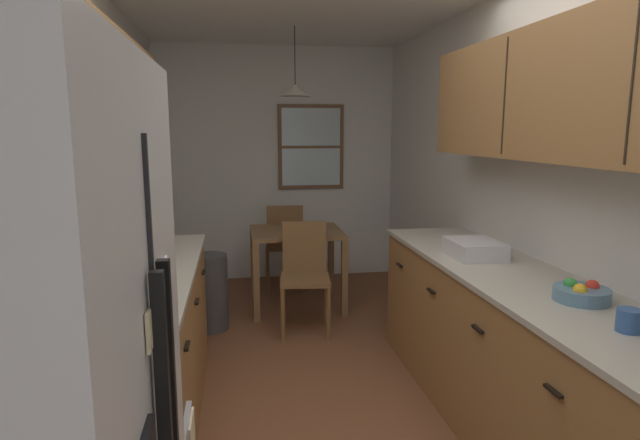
% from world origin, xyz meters
% --- Properties ---
extents(ground_plane, '(12.00, 12.00, 0.00)m').
position_xyz_m(ground_plane, '(0.00, 1.00, 0.00)').
color(ground_plane, brown).
extents(wall_left, '(0.10, 9.00, 2.55)m').
position_xyz_m(wall_left, '(-1.35, 1.00, 1.27)').
color(wall_left, silver).
rests_on(wall_left, ground).
extents(wall_right, '(0.10, 9.00, 2.55)m').
position_xyz_m(wall_right, '(1.35, 1.00, 1.27)').
color(wall_right, silver).
rests_on(wall_right, ground).
extents(wall_back, '(4.40, 0.10, 2.55)m').
position_xyz_m(wall_back, '(0.00, 3.65, 1.27)').
color(wall_back, silver).
rests_on(wall_back, ground).
extents(microwave_over_range, '(0.39, 0.61, 0.34)m').
position_xyz_m(microwave_over_range, '(-1.11, -0.52, 1.63)').
color(microwave_over_range, silver).
extents(counter_left, '(0.64, 1.89, 0.90)m').
position_xyz_m(counter_left, '(-1.00, 0.72, 0.45)').
color(counter_left, olive).
rests_on(counter_left, ground).
extents(upper_cabinets_left, '(0.33, 1.97, 0.65)m').
position_xyz_m(upper_cabinets_left, '(-1.14, 0.67, 1.81)').
color(upper_cabinets_left, olive).
extents(counter_right, '(0.64, 3.10, 0.90)m').
position_xyz_m(counter_right, '(1.00, 0.08, 0.45)').
color(counter_right, olive).
rests_on(counter_right, ground).
extents(upper_cabinets_right, '(0.33, 2.78, 0.66)m').
position_xyz_m(upper_cabinets_right, '(1.14, 0.03, 1.83)').
color(upper_cabinets_right, olive).
extents(dining_table, '(0.84, 0.73, 0.73)m').
position_xyz_m(dining_table, '(0.09, 2.55, 0.60)').
color(dining_table, brown).
rests_on(dining_table, ground).
extents(dining_chair_near, '(0.44, 0.44, 0.90)m').
position_xyz_m(dining_chair_near, '(0.09, 1.98, 0.50)').
color(dining_chair_near, brown).
rests_on(dining_chair_near, ground).
extents(dining_chair_far, '(0.42, 0.42, 0.90)m').
position_xyz_m(dining_chair_far, '(0.03, 3.13, 0.50)').
color(dining_chair_far, brown).
rests_on(dining_chair_far, ground).
extents(pendant_light, '(0.29, 0.29, 0.60)m').
position_xyz_m(pendant_light, '(0.09, 2.55, 2.00)').
color(pendant_light, black).
extents(back_window, '(0.73, 0.05, 0.92)m').
position_xyz_m(back_window, '(0.37, 3.58, 1.47)').
color(back_window, brown).
extents(trash_bin, '(0.31, 0.31, 0.64)m').
position_xyz_m(trash_bin, '(-0.70, 2.11, 0.32)').
color(trash_bin, '#3F3F42').
rests_on(trash_bin, ground).
extents(storage_canister, '(0.12, 0.12, 0.17)m').
position_xyz_m(storage_canister, '(-1.00, 0.10, 0.99)').
color(storage_canister, '#D84C19').
rests_on(storage_canister, counter_left).
extents(mug_by_coffeemaker, '(0.13, 0.09, 0.09)m').
position_xyz_m(mug_by_coffeemaker, '(1.00, -0.51, 0.94)').
color(mug_by_coffeemaker, '#335999').
rests_on(mug_by_coffeemaker, counter_right).
extents(fruit_bowl, '(0.24, 0.24, 0.09)m').
position_xyz_m(fruit_bowl, '(1.06, -0.15, 0.94)').
color(fruit_bowl, '#597F9E').
rests_on(fruit_bowl, counter_right).
extents(dish_rack, '(0.28, 0.34, 0.10)m').
position_xyz_m(dish_rack, '(0.95, 0.70, 0.95)').
color(dish_rack, silver).
rests_on(dish_rack, counter_right).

